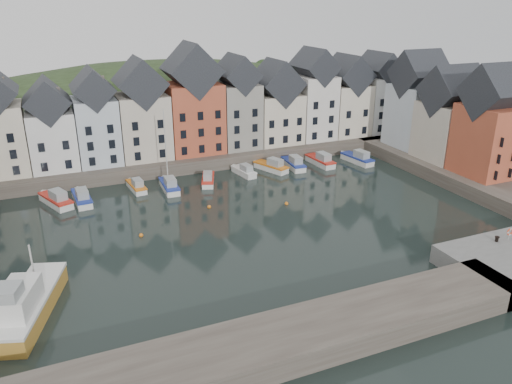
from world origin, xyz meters
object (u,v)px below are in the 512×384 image
boat_d (169,185)px  boat_a (56,200)px  life_ring_post (510,232)px  mooring_bollard (497,239)px  large_vessel (27,305)px

boat_d → boat_a: bearing=179.8°
life_ring_post → mooring_bollard: bearing=174.3°
life_ring_post → boat_a: bearing=142.2°
large_vessel → boat_a: bearing=100.9°
mooring_bollard → life_ring_post: 1.63m
boat_a → boat_d: bearing=-23.8°
large_vessel → life_ring_post: (47.49, -7.82, 1.40)m
life_ring_post → large_vessel: bearing=170.7°
large_vessel → mooring_bollard: large_vessel is taller
boat_d → large_vessel: size_ratio=0.97×
boat_a → mooring_bollard: bearing=-60.6°
boat_d → life_ring_post: size_ratio=9.20×
boat_a → life_ring_post: life_ring_post is taller
life_ring_post → boat_d: bearing=130.4°
boat_d → large_vessel: bearing=-124.3°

